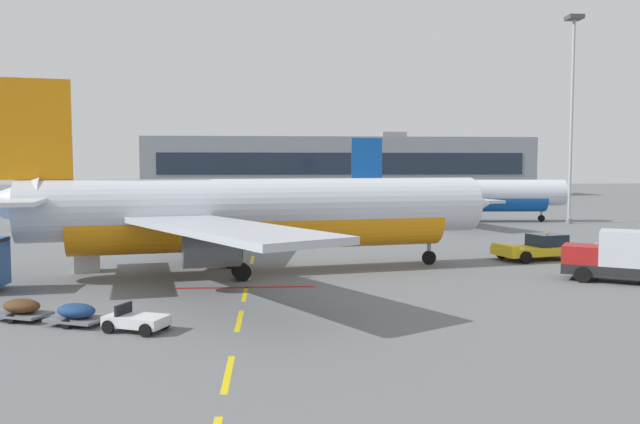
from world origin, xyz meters
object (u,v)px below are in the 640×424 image
at_px(fuel_service_truck, 629,256).
at_px(pushback_tug, 537,248).
at_px(airliner_mid_left, 458,195).
at_px(airliner_foreground, 256,213).
at_px(ground_crew_worker, 596,253).
at_px(apron_light_mast_far, 572,95).
at_px(uld_cargo_container, 87,260).
at_px(baggage_train, 77,314).

bearing_deg(fuel_service_truck, pushback_tug, 98.61).
bearing_deg(airliner_mid_left, airliner_foreground, -123.62).
height_order(pushback_tug, ground_crew_worker, pushback_tug).
distance_m(airliner_foreground, pushback_tug, 21.64).
xyz_separation_m(ground_crew_worker, apron_light_mast_far, (13.72, 32.81, 14.66)).
height_order(pushback_tug, fuel_service_truck, fuel_service_truck).
bearing_deg(ground_crew_worker, uld_cargo_container, 179.27).
distance_m(pushback_tug, baggage_train, 33.69).
height_order(airliner_mid_left, apron_light_mast_far, apron_light_mast_far).
distance_m(airliner_foreground, fuel_service_truck, 23.24).
height_order(airliner_foreground, baggage_train, airliner_foreground).
bearing_deg(airliner_foreground, apron_light_mast_far, 41.88).
bearing_deg(airliner_mid_left, fuel_service_truck, -92.68).
xyz_separation_m(airliner_mid_left, ground_crew_worker, (-0.74, -36.00, -2.46)).
bearing_deg(uld_cargo_container, apron_light_mast_far, 33.62).
distance_m(airliner_mid_left, uld_cargo_container, 50.45).
relative_size(fuel_service_truck, baggage_train, 0.85).
height_order(airliner_foreground, uld_cargo_container, airliner_foreground).
distance_m(airliner_mid_left, apron_light_mast_far, 18.10).
distance_m(baggage_train, ground_crew_worker, 34.39).
xyz_separation_m(fuel_service_truck, uld_cargo_container, (-33.72, 6.67, -0.85)).
height_order(pushback_tug, apron_light_mast_far, apron_light_mast_far).
relative_size(ground_crew_worker, apron_light_mast_far, 0.07).
xyz_separation_m(baggage_train, ground_crew_worker, (31.24, 14.36, 0.43)).
relative_size(baggage_train, uld_cargo_container, 4.37).
bearing_deg(pushback_tug, baggage_train, -147.85).
xyz_separation_m(airliner_foreground, ground_crew_worker, (23.70, 0.75, -3.00)).
relative_size(airliner_mid_left, ground_crew_worker, 17.92).
bearing_deg(baggage_train, airliner_foreground, 61.00).
bearing_deg(fuel_service_truck, ground_crew_worker, 78.75).
bearing_deg(pushback_tug, fuel_service_truck, -81.39).
distance_m(fuel_service_truck, ground_crew_worker, 6.39).
bearing_deg(apron_light_mast_far, uld_cargo_container, -146.38).
xyz_separation_m(baggage_train, uld_cargo_container, (-3.72, 14.80, 0.28)).
relative_size(airliner_mid_left, fuel_service_truck, 4.15).
height_order(pushback_tug, uld_cargo_container, pushback_tug).
xyz_separation_m(ground_crew_worker, uld_cargo_container, (-34.96, 0.45, -0.15)).
bearing_deg(fuel_service_truck, airliner_mid_left, 87.32).
distance_m(baggage_train, apron_light_mast_far, 66.89).
height_order(airliner_mid_left, ground_crew_worker, airliner_mid_left).
bearing_deg(apron_light_mast_far, ground_crew_worker, -112.70).
distance_m(pushback_tug, uld_cargo_container, 32.39).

